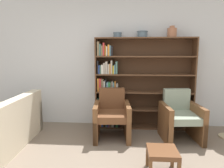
{
  "coord_description": "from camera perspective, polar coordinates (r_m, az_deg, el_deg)",
  "views": [
    {
      "loc": [
        0.11,
        -1.85,
        1.53
      ],
      "look_at": [
        -0.16,
        1.89,
        0.95
      ],
      "focal_mm": 32.0,
      "sensor_mm": 36.0,
      "label": 1
    }
  ],
  "objects": [
    {
      "name": "footstool",
      "position": [
        2.75,
        14.22,
        -18.79
      ],
      "size": [
        0.38,
        0.38,
        0.33
      ],
      "color": "brown",
      "rests_on": "ground"
    },
    {
      "name": "vase_tall",
      "position": [
        4.14,
        16.78,
        13.95
      ],
      "size": [
        0.18,
        0.18,
        0.22
      ],
      "color": "#A36647",
      "rests_on": "bookshelf"
    },
    {
      "name": "bowl_brass",
      "position": [
        4.05,
        1.59,
        13.92
      ],
      "size": [
        0.18,
        0.18,
        0.1
      ],
      "color": "slate",
      "rests_on": "bookshelf"
    },
    {
      "name": "couch",
      "position": [
        3.81,
        -28.96,
        -11.37
      ],
      "size": [
        0.9,
        1.61,
        0.82
      ],
      "rotation": [
        0.0,
        0.0,
        1.6
      ],
      "color": "beige",
      "rests_on": "ground"
    },
    {
      "name": "bookshelf",
      "position": [
        4.09,
        6.21,
        -0.38
      ],
      "size": [
        1.96,
        0.3,
        1.83
      ],
      "color": "brown",
      "rests_on": "ground"
    },
    {
      "name": "bowl_slate",
      "position": [
        4.05,
        8.66,
        13.99
      ],
      "size": [
        0.22,
        0.22,
        0.12
      ],
      "color": "slate",
      "rests_on": "bookshelf"
    },
    {
      "name": "armchair_leather",
      "position": [
        3.69,
        -0.01,
        -9.04
      ],
      "size": [
        0.69,
        0.73,
        0.88
      ],
      "rotation": [
        0.0,
        0.0,
        3.22
      ],
      "color": "brown",
      "rests_on": "ground"
    },
    {
      "name": "armchair_cushioned",
      "position": [
        3.8,
        18.86,
        -8.97
      ],
      "size": [
        0.7,
        0.74,
        0.88
      ],
      "rotation": [
        0.0,
        0.0,
        3.24
      ],
      "color": "brown",
      "rests_on": "ground"
    },
    {
      "name": "wall_back",
      "position": [
        4.22,
        2.64,
        6.68
      ],
      "size": [
        12.0,
        0.06,
        2.75
      ],
      "color": "silver",
      "rests_on": "ground"
    }
  ]
}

